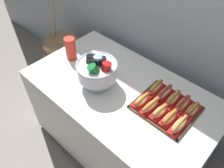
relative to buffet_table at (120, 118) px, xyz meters
name	(u,v)px	position (x,y,z in m)	size (l,w,h in m)	color
ground_plane	(119,142)	(0.00, 0.00, -0.41)	(10.00, 10.00, 0.00)	gray
buffet_table	(120,118)	(0.00, 0.00, 0.00)	(1.48, 0.85, 0.77)	white
floor_vase	(65,63)	(-1.04, 0.21, -0.10)	(0.48, 0.48, 1.23)	#896B4C
serving_tray	(166,108)	(0.35, 0.07, 0.37)	(0.41, 0.36, 0.01)	#472B19
hot_dog_0	(142,101)	(0.20, -0.01, 0.40)	(0.07, 0.16, 0.06)	#B21414
hot_dog_1	(150,106)	(0.28, -0.01, 0.40)	(0.07, 0.19, 0.06)	#B21414
hot_dog_2	(160,112)	(0.35, -0.01, 0.40)	(0.08, 0.16, 0.06)	#B21414
hot_dog_3	(169,118)	(0.43, -0.01, 0.40)	(0.07, 0.15, 0.06)	red
hot_dog_4	(179,125)	(0.50, -0.01, 0.40)	(0.07, 0.18, 0.06)	red
hot_dog_5	(155,88)	(0.20, 0.15, 0.40)	(0.07, 0.18, 0.06)	red
hot_dog_6	(164,93)	(0.28, 0.15, 0.40)	(0.07, 0.18, 0.06)	red
hot_dog_7	(173,99)	(0.35, 0.15, 0.40)	(0.07, 0.18, 0.06)	#B21414
hot_dog_8	(182,104)	(0.43, 0.15, 0.40)	(0.07, 0.18, 0.06)	red
hot_dog_9	(192,110)	(0.50, 0.15, 0.40)	(0.07, 0.15, 0.06)	red
punch_bowl	(97,70)	(-0.16, -0.09, 0.52)	(0.30, 0.30, 0.27)	silver
cup_stack	(71,49)	(-0.56, -0.01, 0.47)	(0.09, 0.09, 0.20)	red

